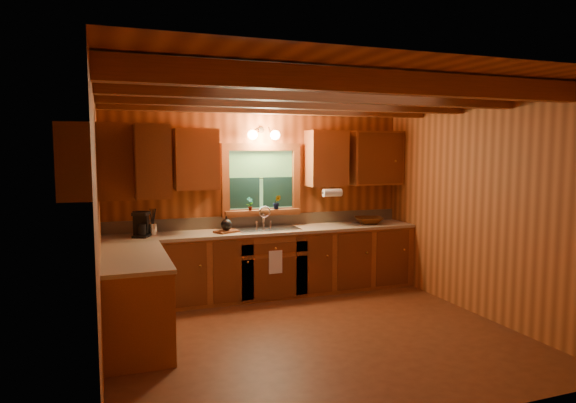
{
  "coord_description": "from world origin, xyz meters",
  "views": [
    {
      "loc": [
        -2.04,
        -4.75,
        1.95
      ],
      "look_at": [
        0.0,
        0.8,
        1.35
      ],
      "focal_mm": 31.33,
      "sensor_mm": 36.0,
      "label": 1
    }
  ],
  "objects_px": {
    "sink": "(267,232)",
    "coffee_maker": "(141,224)",
    "cutting_board": "(226,231)",
    "wicker_basket": "(369,220)"
  },
  "relations": [
    {
      "from": "sink",
      "to": "coffee_maker",
      "type": "xyz_separation_m",
      "value": [
        -1.63,
        -0.03,
        0.2
      ]
    },
    {
      "from": "wicker_basket",
      "to": "sink",
      "type": "bearing_deg",
      "value": 178.6
    },
    {
      "from": "sink",
      "to": "coffee_maker",
      "type": "relative_size",
      "value": 2.63
    },
    {
      "from": "sink",
      "to": "coffee_maker",
      "type": "distance_m",
      "value": 1.64
    },
    {
      "from": "cutting_board",
      "to": "sink",
      "type": "bearing_deg",
      "value": -16.4
    },
    {
      "from": "sink",
      "to": "coffee_maker",
      "type": "height_order",
      "value": "coffee_maker"
    },
    {
      "from": "sink",
      "to": "cutting_board",
      "type": "xyz_separation_m",
      "value": [
        -0.58,
        -0.08,
        0.06
      ]
    },
    {
      "from": "coffee_maker",
      "to": "cutting_board",
      "type": "xyz_separation_m",
      "value": [
        1.05,
        -0.04,
        -0.14
      ]
    },
    {
      "from": "wicker_basket",
      "to": "coffee_maker",
      "type": "bearing_deg",
      "value": 179.96
    },
    {
      "from": "cutting_board",
      "to": "wicker_basket",
      "type": "relative_size",
      "value": 0.72
    }
  ]
}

